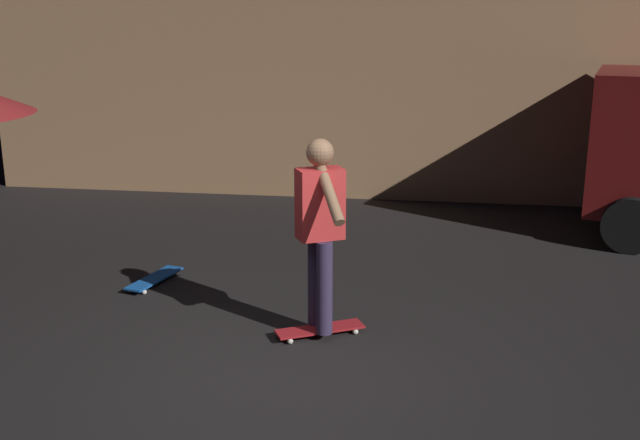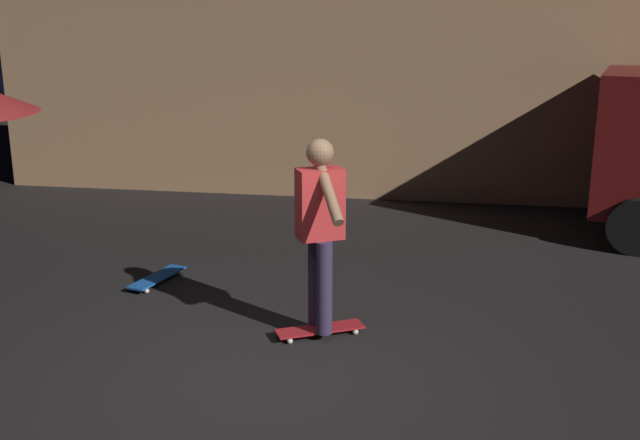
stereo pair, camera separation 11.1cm
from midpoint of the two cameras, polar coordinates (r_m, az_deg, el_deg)
The scene contains 5 objects.
ground_plane at distance 5.94m, azimuth -3.75°, elevation -12.24°, with size 28.00×28.00×0.00m, color black.
low_building at distance 13.00m, azimuth 8.74°, elevation 9.58°, with size 13.27×3.68×2.91m.
skateboard_ridden at distance 6.74m, azimuth 0.48°, elevation -8.18°, with size 0.78×0.54×0.07m.
skateboard_spare at distance 8.14m, azimuth -11.67°, elevation -4.24°, with size 0.39×0.81×0.07m.
skater at distance 6.41m, azimuth 0.50°, elevation -0.12°, with size 0.54×0.91×1.67m.
Camera 2 is at (1.29, -5.10, 2.77)m, focal length 42.84 mm.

